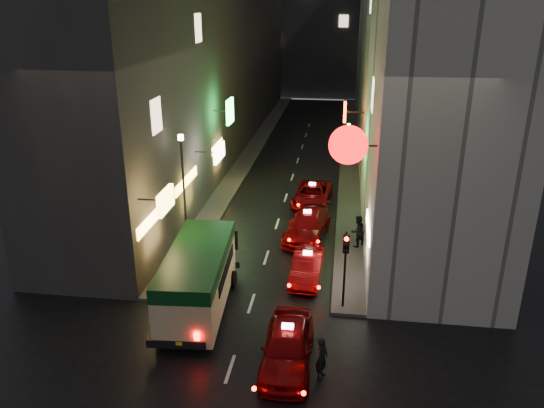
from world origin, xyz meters
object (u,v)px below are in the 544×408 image
at_px(taxi_near, 287,343).
at_px(traffic_light, 346,255).
at_px(lamp_post, 184,186).
at_px(pedestrian_crossing, 322,355).
at_px(minibus, 198,273).

relative_size(taxi_near, traffic_light, 1.62).
bearing_deg(lamp_post, traffic_light, -28.91).
bearing_deg(traffic_light, pedestrian_crossing, -98.96).
xyz_separation_m(taxi_near, pedestrian_crossing, (1.28, -0.55, 0.02)).
bearing_deg(pedestrian_crossing, lamp_post, 59.18).
bearing_deg(taxi_near, pedestrian_crossing, -23.45).
distance_m(taxi_near, traffic_light, 4.71).
bearing_deg(taxi_near, minibus, 143.20).
bearing_deg(minibus, taxi_near, -36.80).
xyz_separation_m(traffic_light, lamp_post, (-8.20, 4.53, 1.04)).
relative_size(taxi_near, lamp_post, 0.91).
height_order(taxi_near, pedestrian_crossing, taxi_near).
relative_size(minibus, lamp_post, 1.08).
xyz_separation_m(taxi_near, traffic_light, (1.98, 3.89, 1.79)).
height_order(minibus, taxi_near, minibus).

